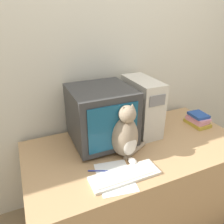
# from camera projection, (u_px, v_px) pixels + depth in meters

# --- Properties ---
(wall_back) EXTENTS (7.00, 0.05, 2.50)m
(wall_back) POSITION_uv_depth(u_px,v_px,m) (111.00, 60.00, 1.79)
(wall_back) COLOR beige
(wall_back) RESTS_ON ground_plane
(desk) EXTENTS (1.63, 0.82, 0.70)m
(desk) POSITION_uv_depth(u_px,v_px,m) (135.00, 182.00, 1.78)
(desk) COLOR tan
(desk) RESTS_ON ground_plane
(crt_monitor) EXTENTS (0.43, 0.44, 0.43)m
(crt_monitor) POSITION_uv_depth(u_px,v_px,m) (101.00, 115.00, 1.59)
(crt_monitor) COLOR #333333
(crt_monitor) RESTS_ON desk
(computer_tower) EXTENTS (0.19, 0.40, 0.44)m
(computer_tower) POSITION_uv_depth(u_px,v_px,m) (142.00, 106.00, 1.75)
(computer_tower) COLOR beige
(computer_tower) RESTS_ON desk
(keyboard) EXTENTS (0.43, 0.14, 0.02)m
(keyboard) POSITION_uv_depth(u_px,v_px,m) (125.00, 175.00, 1.32)
(keyboard) COLOR silver
(keyboard) RESTS_ON desk
(cat) EXTENTS (0.30, 0.27, 0.39)m
(cat) POSITION_uv_depth(u_px,v_px,m) (125.00, 135.00, 1.46)
(cat) COLOR gray
(cat) RESTS_ON desk
(book_stack) EXTENTS (0.14, 0.20, 0.10)m
(book_stack) POSITION_uv_depth(u_px,v_px,m) (198.00, 120.00, 1.91)
(book_stack) COLOR gold
(book_stack) RESTS_ON desk
(pen) EXTENTS (0.12, 0.06, 0.01)m
(pen) POSITION_uv_depth(u_px,v_px,m) (98.00, 171.00, 1.37)
(pen) COLOR navy
(pen) RESTS_ON desk
(paper_sheet) EXTENTS (0.26, 0.33, 0.00)m
(paper_sheet) POSITION_uv_depth(u_px,v_px,m) (115.00, 177.00, 1.32)
(paper_sheet) COLOR white
(paper_sheet) RESTS_ON desk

